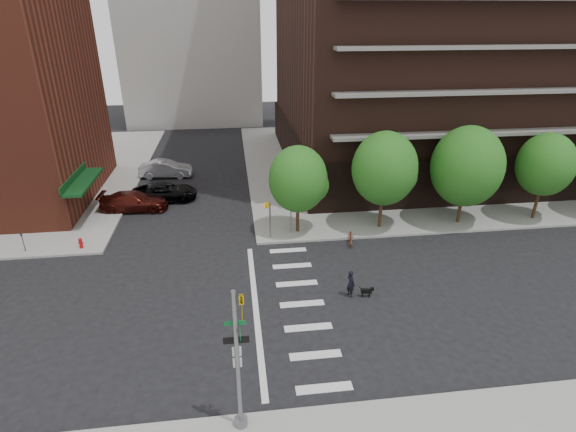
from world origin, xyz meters
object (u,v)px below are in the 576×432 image
at_px(parked_car_silver, 166,169).
at_px(dog_walker, 351,283).
at_px(traffic_signal, 239,372).
at_px(parked_car_maroon, 134,201).
at_px(parked_car_black, 165,192).
at_px(scooter, 351,237).
at_px(fire_hydrant, 81,242).

height_order(parked_car_silver, dog_walker, dog_walker).
height_order(traffic_signal, parked_car_maroon, traffic_signal).
bearing_deg(parked_car_black, dog_walker, -146.68).
relative_size(parked_car_maroon, scooter, 3.00).
distance_m(parked_car_silver, dog_walker, 24.77).
relative_size(traffic_signal, scooter, 3.45).
height_order(traffic_signal, parked_car_black, traffic_signal).
height_order(parked_car_maroon, parked_car_silver, parked_car_silver).
relative_size(fire_hydrant, parked_car_silver, 0.15).
bearing_deg(parked_car_black, parked_car_maroon, 125.29).
bearing_deg(fire_hydrant, traffic_signal, -56.74).
bearing_deg(fire_hydrant, scooter, -4.16).
relative_size(scooter, dog_walker, 1.09).
bearing_deg(fire_hydrant, parked_car_maroon, 69.89).
bearing_deg(traffic_signal, parked_car_silver, 101.89).
xyz_separation_m(parked_car_silver, dog_walker, (12.41, -21.43, 0.00)).
xyz_separation_m(traffic_signal, parked_car_silver, (-6.18, 29.36, -1.90)).
height_order(traffic_signal, parked_car_silver, traffic_signal).
relative_size(fire_hydrant, scooter, 0.42).
relative_size(parked_car_maroon, parked_car_silver, 1.07).
bearing_deg(traffic_signal, fire_hydrant, 123.26).
height_order(parked_car_black, scooter, parked_car_black).
distance_m(fire_hydrant, dog_walker, 17.85).
bearing_deg(parked_car_black, fire_hydrant, 146.93).
bearing_deg(traffic_signal, parked_car_black, 103.47).
distance_m(fire_hydrant, parked_car_silver, 14.59).
height_order(parked_car_black, dog_walker, dog_walker).
xyz_separation_m(parked_car_black, scooter, (13.42, -9.34, -0.28)).
bearing_deg(parked_car_black, traffic_signal, -170.69).
bearing_deg(fire_hydrant, parked_car_silver, 74.69).
xyz_separation_m(parked_car_maroon, parked_car_silver, (1.55, 7.79, 0.04)).
bearing_deg(scooter, dog_walker, -92.90).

